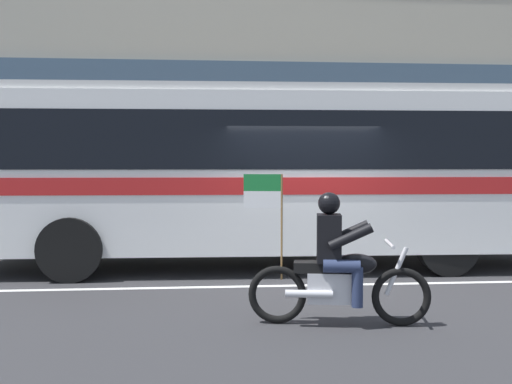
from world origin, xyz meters
The scene contains 7 objects.
ground_plane centered at (0.00, 0.00, 0.00)m, with size 60.00×60.00×0.00m, color #2B2B2D.
sidewalk_curb centered at (0.00, 5.10, 0.07)m, with size 28.00×3.80×0.15m, color #A39E93.
lane_center_stripe centered at (0.00, -0.60, 0.00)m, with size 26.60×0.14×0.01m, color silver.
office_building_facade centered at (0.00, 7.39, 5.71)m, with size 28.00×0.89×11.40m.
transit_bus centered at (-0.46, 1.19, 1.88)m, with size 10.71×2.84×3.22m.
motorcycle_with_rider centered at (-0.07, -2.88, 0.67)m, with size 2.17×0.70×1.78m.
fire_hydrant centered at (-4.47, 4.11, 0.52)m, with size 0.22×0.30×0.75m.
Camera 1 is at (-1.64, -9.88, 1.91)m, focal length 42.78 mm.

